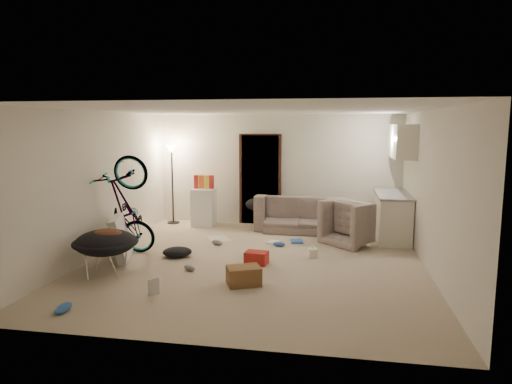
% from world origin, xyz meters
% --- Properties ---
extents(floor, '(5.50, 6.00, 0.02)m').
position_xyz_m(floor, '(0.00, 0.00, -0.01)').
color(floor, tan).
rests_on(floor, ground).
extents(ceiling, '(5.50, 6.00, 0.02)m').
position_xyz_m(ceiling, '(0.00, 0.00, 2.51)').
color(ceiling, white).
rests_on(ceiling, wall_back).
extents(wall_back, '(5.50, 0.02, 2.50)m').
position_xyz_m(wall_back, '(0.00, 3.01, 1.25)').
color(wall_back, silver).
rests_on(wall_back, floor).
extents(wall_front, '(5.50, 0.02, 2.50)m').
position_xyz_m(wall_front, '(0.00, -3.01, 1.25)').
color(wall_front, silver).
rests_on(wall_front, floor).
extents(wall_left, '(0.02, 6.00, 2.50)m').
position_xyz_m(wall_left, '(-2.76, 0.00, 1.25)').
color(wall_left, silver).
rests_on(wall_left, floor).
extents(wall_right, '(0.02, 6.00, 2.50)m').
position_xyz_m(wall_right, '(2.76, 0.00, 1.25)').
color(wall_right, silver).
rests_on(wall_right, floor).
extents(doorway, '(0.85, 0.10, 2.04)m').
position_xyz_m(doorway, '(-0.40, 2.97, 1.02)').
color(doorway, black).
rests_on(doorway, floor).
extents(door_trim, '(0.97, 0.04, 2.10)m').
position_xyz_m(door_trim, '(-0.40, 2.94, 1.02)').
color(door_trim, '#361E13').
rests_on(door_trim, floor).
extents(floor_lamp, '(0.28, 0.28, 1.81)m').
position_xyz_m(floor_lamp, '(-2.40, 2.65, 1.31)').
color(floor_lamp, black).
rests_on(floor_lamp, floor).
extents(kitchen_counter, '(0.60, 1.50, 0.88)m').
position_xyz_m(kitchen_counter, '(2.43, 2.00, 0.44)').
color(kitchen_counter, silver).
rests_on(kitchen_counter, floor).
extents(counter_top, '(0.64, 1.54, 0.04)m').
position_xyz_m(counter_top, '(2.43, 2.00, 0.90)').
color(counter_top, gray).
rests_on(counter_top, kitchen_counter).
extents(kitchen_uppers, '(0.38, 1.40, 0.65)m').
position_xyz_m(kitchen_uppers, '(2.56, 2.00, 1.95)').
color(kitchen_uppers, silver).
rests_on(kitchen_uppers, wall_right).
extents(sofa, '(1.98, 0.83, 0.57)m').
position_xyz_m(sofa, '(0.59, 2.45, 0.29)').
color(sofa, '#353C35').
rests_on(sofa, floor).
extents(armchair, '(1.26, 1.26, 0.62)m').
position_xyz_m(armchair, '(1.74, 1.57, 0.31)').
color(armchair, '#353C35').
rests_on(armchair, floor).
extents(bicycle, '(1.80, 0.80, 1.03)m').
position_xyz_m(bicycle, '(-2.30, 0.06, 0.47)').
color(bicycle, black).
rests_on(bicycle, floor).
extents(book_asset, '(0.28, 0.28, 0.02)m').
position_xyz_m(book_asset, '(-1.13, -1.80, 0.01)').
color(book_asset, '#AB1F19').
rests_on(book_asset, floor).
extents(mini_fridge, '(0.52, 0.52, 0.84)m').
position_xyz_m(mini_fridge, '(-1.63, 2.55, 0.42)').
color(mini_fridge, white).
rests_on(mini_fridge, floor).
extents(snack_box_0, '(0.12, 0.10, 0.30)m').
position_xyz_m(snack_box_0, '(-1.80, 2.55, 1.00)').
color(snack_box_0, '#AB1F19').
rests_on(snack_box_0, mini_fridge).
extents(snack_box_1, '(0.10, 0.07, 0.30)m').
position_xyz_m(snack_box_1, '(-1.68, 2.55, 1.00)').
color(snack_box_1, '#CD5919').
rests_on(snack_box_1, mini_fridge).
extents(snack_box_2, '(0.12, 0.10, 0.30)m').
position_xyz_m(snack_box_2, '(-1.56, 2.55, 1.00)').
color(snack_box_2, yellow).
rests_on(snack_box_2, mini_fridge).
extents(snack_box_3, '(0.10, 0.07, 0.30)m').
position_xyz_m(snack_box_3, '(-1.44, 2.55, 1.00)').
color(snack_box_3, '#AB1F19').
rests_on(snack_box_3, mini_fridge).
extents(saucer_chair, '(0.98, 0.98, 0.69)m').
position_xyz_m(saucer_chair, '(-2.11, -1.05, 0.41)').
color(saucer_chair, silver).
rests_on(saucer_chair, floor).
extents(hoodie, '(0.54, 0.48, 0.22)m').
position_xyz_m(hoodie, '(-2.06, -1.08, 0.61)').
color(hoodie, '#532B1C').
rests_on(hoodie, saucer_chair).
extents(sofa_drape, '(0.61, 0.52, 0.28)m').
position_xyz_m(sofa_drape, '(-0.36, 2.45, 0.54)').
color(sofa_drape, black).
rests_on(sofa_drape, sofa).
extents(tv_box, '(0.60, 1.15, 0.75)m').
position_xyz_m(tv_box, '(-2.30, -0.13, 0.37)').
color(tv_box, silver).
rests_on(tv_box, floor).
extents(drink_case_a, '(0.56, 0.49, 0.27)m').
position_xyz_m(drink_case_a, '(0.04, -1.14, 0.13)').
color(drink_case_a, brown).
rests_on(drink_case_a, floor).
extents(drink_case_b, '(0.39, 0.31, 0.21)m').
position_xyz_m(drink_case_b, '(0.05, -0.14, 0.10)').
color(drink_case_b, '#AB1F19').
rests_on(drink_case_b, floor).
extents(juicer, '(0.16, 0.16, 0.23)m').
position_xyz_m(juicer, '(0.95, 0.39, 0.10)').
color(juicer, white).
rests_on(juicer, floor).
extents(newspaper, '(0.61, 0.66, 0.01)m').
position_xyz_m(newspaper, '(-0.99, 1.38, 0.00)').
color(newspaper, beige).
rests_on(newspaper, floor).
extents(book_blue, '(0.28, 0.35, 0.03)m').
position_xyz_m(book_blue, '(0.58, 1.41, 0.02)').
color(book_blue, '#3161B3').
rests_on(book_blue, floor).
extents(book_white, '(0.29, 0.32, 0.02)m').
position_xyz_m(book_white, '(0.14, 1.27, 0.01)').
color(book_white, silver).
rests_on(book_white, floor).
extents(shoe_0, '(0.25, 0.12, 0.09)m').
position_xyz_m(shoe_0, '(0.28, 1.02, 0.04)').
color(shoe_0, '#3161B3').
rests_on(shoe_0, floor).
extents(shoe_1, '(0.28, 0.22, 0.10)m').
position_xyz_m(shoe_1, '(-0.89, 0.92, 0.05)').
color(shoe_1, slate).
rests_on(shoe_1, floor).
extents(shoe_2, '(0.14, 0.31, 0.11)m').
position_xyz_m(shoe_2, '(-1.93, -2.47, 0.06)').
color(shoe_2, '#3161B3').
rests_on(shoe_2, floor).
extents(shoe_3, '(0.26, 0.21, 0.09)m').
position_xyz_m(shoe_3, '(-0.92, -0.65, 0.04)').
color(shoe_3, slate).
rests_on(shoe_3, floor).
extents(clothes_lump_a, '(0.59, 0.53, 0.16)m').
position_xyz_m(clothes_lump_a, '(-1.38, 0.06, 0.08)').
color(clothes_lump_a, black).
rests_on(clothes_lump_a, floor).
extents(clothes_lump_b, '(0.58, 0.54, 0.15)m').
position_xyz_m(clothes_lump_b, '(0.75, 2.55, 0.07)').
color(clothes_lump_b, black).
rests_on(clothes_lump_b, floor).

